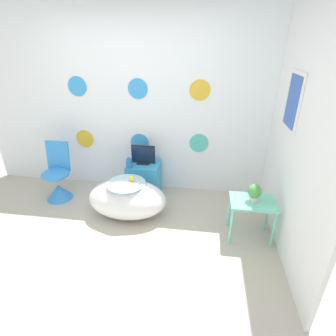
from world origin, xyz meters
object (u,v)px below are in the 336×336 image
Objects in this scene: bathtub at (127,199)px; vase at (129,163)px; potted_plant_left at (255,192)px; chair at (58,182)px; tv at (143,156)px.

vase is (-0.08, 0.43, 0.32)m from bathtub.
bathtub is 0.54m from vase.
potted_plant_left reaches higher than vase.
chair is 5.58× the size of vase.
tv is 1.63m from potted_plant_left.
potted_plant_left reaches higher than bathtub.
potted_plant_left is at bearing -7.23° from bathtub.
tv is (0.10, 0.58, 0.37)m from bathtub.
tv is at bearing 13.50° from chair.
chair is (-1.12, 0.29, 0.01)m from bathtub.
chair is at bearing 169.72° from potted_plant_left.
chair is 1.31m from tv.
chair is 4.07× the size of potted_plant_left.
vase is (1.05, 0.14, 0.31)m from chair.
vase is at bearing 158.88° from potted_plant_left.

